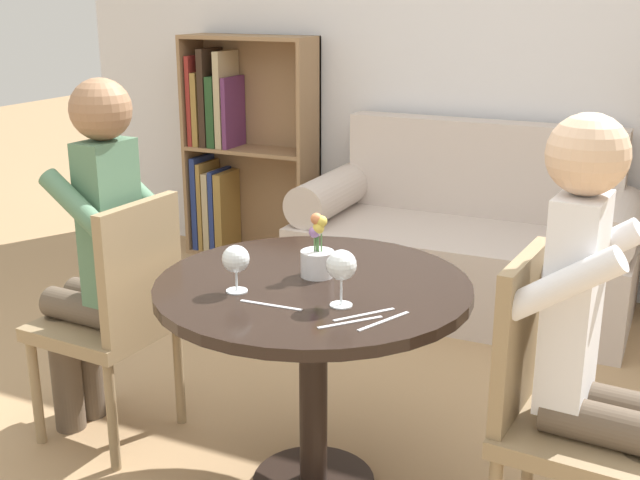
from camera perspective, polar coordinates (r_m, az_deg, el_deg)
The scene contains 15 objects.
back_wall at distance 4.40m, azimuth 12.46°, elevation 14.10°, with size 5.20×0.05×2.70m.
round_table at distance 2.48m, azimuth -0.49°, elevation -5.98°, with size 0.97×0.97×0.72m.
couch at distance 4.17m, azimuth 10.22°, elevation -0.47°, with size 1.67×0.80×0.92m.
bookshelf_left at distance 4.90m, azimuth -5.98°, elevation 6.35°, with size 0.80×0.28×1.32m.
chair_left at distance 2.89m, azimuth -14.14°, elevation -4.94°, with size 0.45×0.45×0.90m.
chair_right at distance 2.30m, azimuth 16.56°, elevation -11.15°, with size 0.45×0.45×0.90m.
person_left at distance 2.88m, azimuth -15.63°, elevation -0.97°, with size 0.43×0.36×1.30m.
person_right at distance 2.20m, azimuth 19.16°, elevation -7.23°, with size 0.43×0.36×1.28m.
wine_glass_left at distance 2.34m, azimuth -6.00°, elevation -1.46°, with size 0.08×0.08×0.14m.
wine_glass_right at distance 2.22m, azimuth 1.53°, elevation -1.92°, with size 0.09×0.09×0.16m.
flower_vase at distance 2.46m, azimuth -0.19°, elevation -1.11°, with size 0.10×0.10×0.20m.
knife_left_setting at distance 2.19m, azimuth 3.16°, elevation -5.32°, with size 0.12×0.16×0.00m.
fork_left_setting at distance 2.26m, azimuth -3.51°, elevation -4.65°, with size 0.19×0.02×0.00m.
knife_right_setting at distance 2.16m, azimuth 4.55°, elevation -5.77°, with size 0.09×0.18×0.00m.
fork_right_setting at distance 2.14m, azimuth 2.17°, elevation -5.86°, with size 0.13×0.15×0.00m.
Camera 1 is at (0.99, -2.06, 1.56)m, focal length 45.00 mm.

